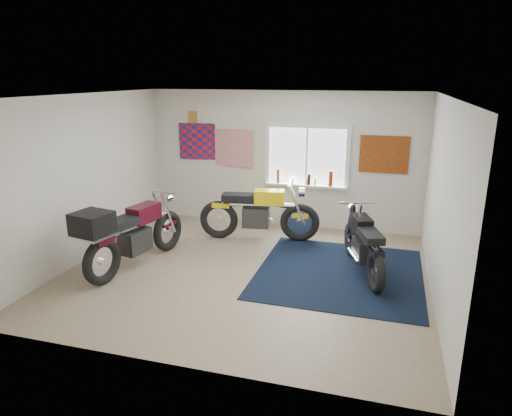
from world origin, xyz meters
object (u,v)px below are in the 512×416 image
(navy_rug, at_px, (339,273))
(maroon_tourer, at_px, (129,234))
(black_chrome_bike, at_px, (363,246))
(yellow_triumph, at_px, (258,214))

(navy_rug, height_order, maroon_tourer, maroon_tourer)
(black_chrome_bike, bearing_deg, navy_rug, 93.82)
(yellow_triumph, distance_m, black_chrome_bike, 2.20)
(yellow_triumph, xyz_separation_m, black_chrome_bike, (1.96, -0.99, -0.06))
(yellow_triumph, height_order, black_chrome_bike, yellow_triumph)
(black_chrome_bike, xyz_separation_m, maroon_tourer, (-3.54, -0.90, 0.15))
(black_chrome_bike, distance_m, maroon_tourer, 3.65)
(navy_rug, relative_size, yellow_triumph, 1.16)
(navy_rug, relative_size, maroon_tourer, 1.15)
(maroon_tourer, bearing_deg, yellow_triumph, -28.41)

